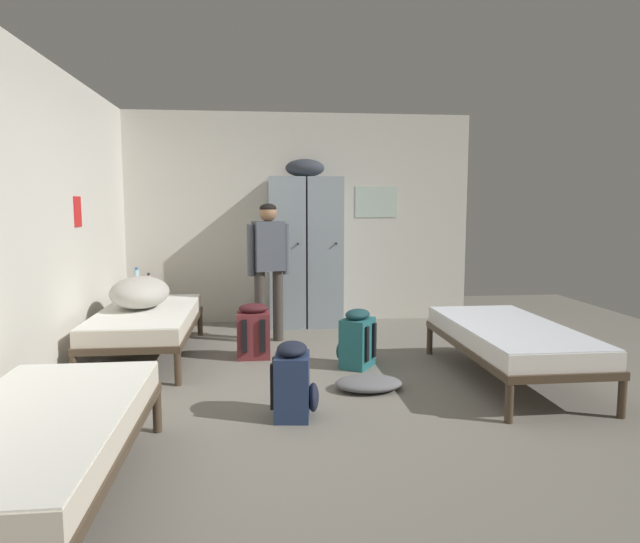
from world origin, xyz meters
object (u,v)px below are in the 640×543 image
bed_right (510,337)px  person_traveler (269,259)px  bedding_heap (140,292)px  backpack_teal (356,340)px  backpack_navy (294,382)px  clothes_pile_grey (368,383)px  locker_bank (305,249)px  backpack_maroon (254,332)px  bed_left_rear (147,320)px  shelf_unit (144,304)px  bed_left_front (35,436)px  lotion_bottle (149,280)px  water_bottle (137,277)px

bed_right → person_traveler: size_ratio=1.24×
bedding_heap → backpack_teal: size_ratio=1.39×
backpack_navy → clothes_pile_grey: bearing=39.5°
bed_right → locker_bank: bearing=122.6°
backpack_maroon → bed_right: bearing=-23.8°
bed_left_rear → backpack_maroon: bearing=-6.3°
person_traveler → backpack_navy: size_ratio=2.78×
shelf_unit → bed_left_front: 3.98m
lotion_bottle → backpack_navy: lotion_bottle is taller
backpack_maroon → clothes_pile_grey: size_ratio=0.99×
clothes_pile_grey → backpack_teal: bearing=88.8°
bedding_heap → water_bottle: (-0.26, 1.09, 0.02)m
shelf_unit → bed_left_rear: shelf_unit is taller
locker_bank → bed_right: 2.96m
water_bottle → backpack_navy: bearing=-60.1°
shelf_unit → clothes_pile_grey: (2.24, -2.35, -0.29)m
bed_left_front → water_bottle: (-0.33, 3.99, 0.28)m
locker_bank → backpack_navy: size_ratio=3.76×
bed_right → bed_left_front: bearing=-151.9°
locker_bank → bed_right: locker_bank is taller
backpack_maroon → backpack_navy: (0.30, -1.62, 0.00)m
person_traveler → backpack_navy: (0.13, -2.29, -0.66)m
locker_bank → bedding_heap: 2.20m
bedding_heap → clothes_pile_grey: size_ratio=1.38×
bed_right → bed_left_front: size_ratio=1.00×
bed_right → bed_left_rear: same height
bedding_heap → bed_left_rear: bearing=-46.6°
bedding_heap → backpack_maroon: size_ratio=1.39×
backpack_maroon → backpack_teal: size_ratio=1.00×
bed_left_rear → backpack_maroon: size_ratio=3.45×
bed_left_front → backpack_teal: bearing=48.7°
bed_left_rear → clothes_pile_grey: bearing=-31.1°
bed_right → clothes_pile_grey: bearing=-174.7°
bed_right → water_bottle: water_bottle is taller
person_traveler → lotion_bottle: person_traveler is taller
shelf_unit → backpack_teal: shelf_unit is taller
backpack_teal → bed_left_front: bearing=-131.3°
bed_left_rear → clothes_pile_grey: 2.35m
clothes_pile_grey → bed_left_front: bearing=-140.9°
bed_left_front → person_traveler: size_ratio=1.24×
bed_right → backpack_navy: (-1.90, -0.65, -0.12)m
shelf_unit → backpack_maroon: (1.30, -1.27, -0.09)m
backpack_maroon → clothes_pile_grey: backpack_maroon is taller
lotion_bottle → bed_left_front: bearing=-87.4°
bed_left_rear → backpack_teal: (2.01, -0.54, -0.12)m
locker_bank → bedding_heap: bearing=-143.9°
bed_left_rear → lotion_bottle: lotion_bottle is taller
bedding_heap → backpack_teal: (2.08, -0.61, -0.39)m
bed_left_front → clothes_pile_grey: 2.59m
bed_left_rear → water_bottle: bearing=105.8°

